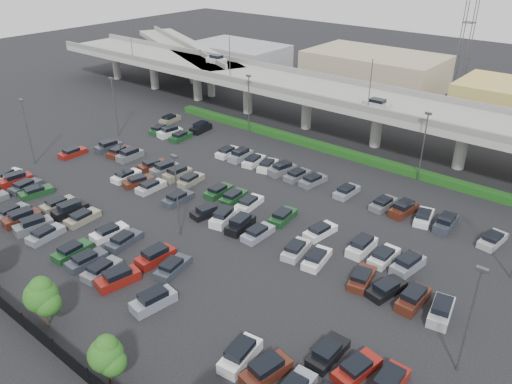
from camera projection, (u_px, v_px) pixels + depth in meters
ground at (225, 209)px, 65.08m from camera, size 280.00×280.00×0.00m
overpass at (351, 100)px, 84.02m from camera, size 150.00×13.00×15.80m
on_ramp at (185, 50)px, 120.72m from camera, size 50.93×30.13×8.80m
hedge at (327, 148)px, 82.04m from camera, size 66.00×1.60×1.10m
fence at (18, 317)px, 45.42m from camera, size 70.00×0.10×2.00m
tree_row at (32, 290)px, 44.80m from camera, size 65.07×3.66×5.94m
parked_cars at (201, 211)px, 63.26m from camera, size 63.16×41.64×1.67m
light_poles at (211, 152)px, 65.89m from camera, size 66.90×48.38×10.30m
distant_buildings at (480, 93)px, 98.98m from camera, size 138.00×24.00×9.00m
comm_tower at (470, 19)px, 106.59m from camera, size 2.40×2.40×30.00m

